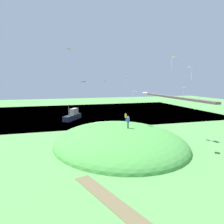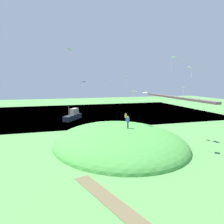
# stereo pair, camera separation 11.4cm
# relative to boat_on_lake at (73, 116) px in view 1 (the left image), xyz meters

# --- Properties ---
(ground_plane) EXTENTS (160.00, 160.00, 0.00)m
(ground_plane) POSITION_rel_boat_on_lake_xyz_m (15.40, 3.13, -0.99)
(ground_plane) COLOR #55944A
(lake_water) EXTENTS (44.15, 80.00, 0.40)m
(lake_water) POSITION_rel_boat_on_lake_xyz_m (-10.55, 3.13, -1.19)
(lake_water) COLOR #3C5F86
(lake_water) RESTS_ON ground_plane
(grass_hill) EXTENTS (23.81, 20.54, 5.72)m
(grass_hill) POSITION_rel_boat_on_lake_xyz_m (22.76, 4.90, -0.99)
(grass_hill) COLOR #4B9D42
(grass_hill) RESTS_ON ground_plane
(dirt_path) EXTENTS (10.06, 4.70, 0.04)m
(dirt_path) POSITION_rel_boat_on_lake_xyz_m (37.55, -0.92, -0.97)
(dirt_path) COLOR brown
(dirt_path) RESTS_ON ground_plane
(bridge_deck_far) EXTENTS (39.73, 1.80, 0.70)m
(bridge_deck_far) POSITION_rel_boat_on_lake_xyz_m (-10.55, 36.59, 3.03)
(bridge_deck_far) COLOR #635750
(boat_on_lake) EXTENTS (6.51, 5.26, 3.60)m
(boat_on_lake) POSITION_rel_boat_on_lake_xyz_m (0.00, 0.00, 0.00)
(boat_on_lake) COLOR #1E2536
(boat_on_lake) RESTS_ON lake_water
(person_with_child) EXTENTS (0.65, 0.65, 1.85)m
(person_with_child) POSITION_rel_boat_on_lake_xyz_m (24.49, 5.71, 2.99)
(person_with_child) COLOR #1B2444
(person_with_child) RESTS_ON grass_hill
(person_walking_path) EXTENTS (0.51, 0.51, 1.66)m
(person_walking_path) POSITION_rel_boat_on_lake_xyz_m (15.03, 8.85, 1.93)
(person_walking_path) COLOR #1A3443
(person_walking_path) RESTS_ON grass_hill
(kite_0) EXTENTS (1.06, 1.05, 2.02)m
(kite_0) POSITION_rel_boat_on_lake_xyz_m (27.61, 11.04, 12.00)
(kite_0) COLOR white
(kite_1) EXTENTS (0.70, 0.53, 1.77)m
(kite_1) POSITION_rel_boat_on_lake_xyz_m (27.39, 13.99, 10.63)
(kite_1) COLOR white
(kite_2) EXTENTS (0.88, 0.87, 1.32)m
(kite_2) POSITION_rel_boat_on_lake_xyz_m (19.43, 10.79, 6.75)
(kite_2) COLOR white
(kite_3) EXTENTS (0.78, 0.59, 1.54)m
(kite_3) POSITION_rel_boat_on_lake_xyz_m (23.14, 16.14, 7.69)
(kite_3) COLOR white
(kite_4) EXTENTS (1.25, 1.34, 1.18)m
(kite_4) POSITION_rel_boat_on_lake_xyz_m (5.68, 2.05, 8.64)
(kite_4) COLOR white
(kite_5) EXTENTS (1.18, 0.85, 2.10)m
(kite_5) POSITION_rel_boat_on_lake_xyz_m (24.64, 17.42, 6.09)
(kite_5) COLOR white
(kite_6) EXTENTS (1.12, 0.91, 1.18)m
(kite_6) POSITION_rel_boat_on_lake_xyz_m (12.91, -1.54, 14.68)
(kite_6) COLOR white
(kite_7) EXTENTS (0.99, 1.08, 1.76)m
(kite_7) POSITION_rel_boat_on_lake_xyz_m (20.96, 8.10, 7.06)
(kite_7) COLOR silver
(kite_8) EXTENTS (1.05, 1.01, 1.22)m
(kite_8) POSITION_rel_boat_on_lake_xyz_m (6.87, 6.38, 8.85)
(kite_8) COLOR silver
(kite_9) EXTENTS (1.00, 0.73, 1.49)m
(kite_9) POSITION_rel_boat_on_lake_xyz_m (14.87, 8.86, 9.51)
(kite_9) COLOR white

